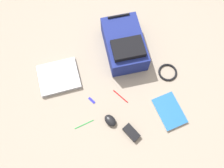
% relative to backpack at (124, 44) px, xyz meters
% --- Properties ---
extents(ground_plane, '(3.33, 3.33, 0.00)m').
position_rel_backpack_xyz_m(ground_plane, '(-0.23, -0.19, -0.09)').
color(ground_plane, gray).
extents(backpack, '(0.40, 0.50, 0.21)m').
position_rel_backpack_xyz_m(backpack, '(0.00, 0.00, 0.00)').
color(backpack, navy).
rests_on(backpack, ground_plane).
extents(laptop, '(0.36, 0.33, 0.03)m').
position_rel_backpack_xyz_m(laptop, '(-0.55, 0.05, -0.07)').
color(laptop, '#929296').
rests_on(laptop, ground_plane).
extents(book_manual, '(0.20, 0.27, 0.02)m').
position_rel_backpack_xyz_m(book_manual, '(0.02, -0.60, -0.08)').
color(book_manual, silver).
rests_on(book_manual, ground_plane).
extents(computer_mouse, '(0.08, 0.11, 0.04)m').
position_rel_backpack_xyz_m(computer_mouse, '(-0.39, -0.44, -0.07)').
color(computer_mouse, black).
rests_on(computer_mouse, ground_plane).
extents(cable_coil, '(0.15, 0.15, 0.02)m').
position_rel_backpack_xyz_m(cable_coil, '(0.19, -0.34, -0.08)').
color(cable_coil, black).
rests_on(cable_coil, ground_plane).
extents(power_brick, '(0.09, 0.13, 0.03)m').
position_rel_backpack_xyz_m(power_brick, '(-0.30, -0.59, -0.07)').
color(power_brick, black).
rests_on(power_brick, ground_plane).
extents(pen_black, '(0.05, 0.14, 0.01)m').
position_rel_backpack_xyz_m(pen_black, '(-0.23, -0.32, -0.09)').
color(pen_black, red).
rests_on(pen_black, ground_plane).
extents(pen_blue, '(0.15, 0.02, 0.01)m').
position_rel_backpack_xyz_m(pen_blue, '(-0.56, -0.37, -0.09)').
color(pen_blue, '#198C33').
rests_on(pen_blue, ground_plane).
extents(usb_stick, '(0.03, 0.06, 0.01)m').
position_rel_backpack_xyz_m(usb_stick, '(-0.43, -0.24, -0.09)').
color(usb_stick, '#191999').
rests_on(usb_stick, ground_plane).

